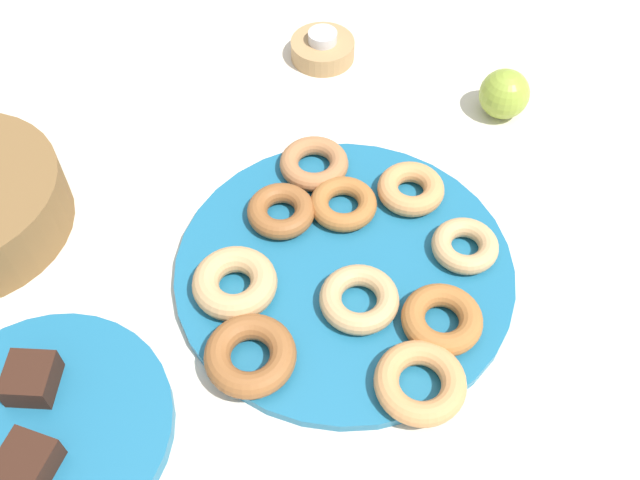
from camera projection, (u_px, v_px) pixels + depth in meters
ground_plane at (344, 272)px, 0.82m from camera, size 2.40×2.40×0.00m
donut_plate at (344, 268)px, 0.82m from camera, size 0.38×0.38×0.01m
donut_0 at (359, 299)px, 0.77m from camera, size 0.12×0.12×0.02m
donut_1 at (442, 319)px, 0.75m from camera, size 0.11×0.11×0.03m
donut_2 at (281, 211)px, 0.84m from camera, size 0.08×0.08×0.02m
donut_3 at (250, 355)px, 0.73m from camera, size 0.12×0.12×0.03m
donut_4 at (411, 189)px, 0.86m from camera, size 0.09×0.09×0.02m
donut_5 at (465, 246)px, 0.81m from camera, size 0.10×0.10×0.02m
donut_6 at (235, 283)px, 0.78m from camera, size 0.11×0.11×0.03m
donut_7 at (343, 204)px, 0.85m from camera, size 0.11×0.11×0.02m
donut_8 at (420, 383)px, 0.71m from camera, size 0.11×0.11×0.03m
donut_9 at (314, 164)px, 0.89m from camera, size 0.12×0.12×0.02m
cake_plate at (44, 429)px, 0.70m from camera, size 0.25×0.25×0.02m
brownie_near at (27, 463)px, 0.66m from camera, size 0.05×0.05×0.03m
brownie_far at (31, 379)px, 0.71m from camera, size 0.06×0.06×0.03m
candle_holder at (323, 49)px, 1.04m from camera, size 0.09×0.09×0.03m
tealight at (323, 37)px, 1.02m from camera, size 0.04×0.04×0.01m
apple at (504, 94)px, 0.95m from camera, size 0.07×0.07×0.07m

